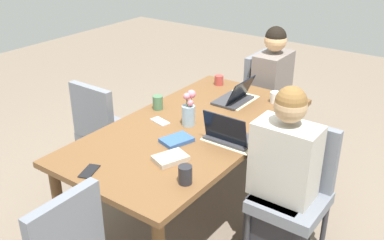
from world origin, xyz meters
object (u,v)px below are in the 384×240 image
Objects in this scene: coffee_mug_centre_right at (185,175)px; book_blue_cover at (177,140)px; flower_vase at (189,110)px; laptop_near_left_near at (229,135)px; chair_head_right_left_mid at (266,96)px; laptop_head_right_left_mid at (235,97)px; person_head_right_left_mid at (271,97)px; chair_far_left_far at (105,128)px; phone_silver at (160,121)px; coffee_mug_near_left at (158,103)px; coffee_mug_centre_left at (275,97)px; person_near_left_near at (282,184)px; phone_black at (89,171)px; coffee_mug_near_right at (219,80)px; chair_near_left_near at (296,185)px; book_red_cover at (170,158)px.

coffee_mug_centre_right reaches higher than book_blue_cover.
laptop_near_left_near is (-0.04, -0.37, -0.07)m from flower_vase.
laptop_head_right_left_mid reaches higher than chair_head_right_left_mid.
person_head_right_left_mid is 3.73× the size of laptop_head_right_left_mid.
flower_vase is 1.30× the size of book_blue_cover.
chair_far_left_far is 0.64m from phone_silver.
laptop_head_right_left_mid is at bearing 27.55° from laptop_near_left_near.
laptop_head_right_left_mid is (0.64, -0.85, 0.27)m from chair_far_left_far.
coffee_mug_near_left is (0.08, 0.36, -0.06)m from flower_vase.
coffee_mug_near_left reaches higher than coffee_mug_centre_left.
laptop_head_right_left_mid is (0.58, 0.71, 0.24)m from person_near_left_near.
flower_vase is 1.73× the size of phone_silver.
book_blue_cover is at bearing 43.27° from coffee_mug_centre_right.
phone_black is at bearing 178.46° from chair_head_right_left_mid.
coffee_mug_centre_right is 0.54× the size of book_blue_cover.
coffee_mug_near_right is 0.43× the size of book_blue_cover.
person_head_right_left_mid is (1.21, 0.79, 0.03)m from chair_near_left_near.
coffee_mug_centre_left is 1.02m from book_blue_cover.
chair_far_left_far is 4.50× the size of book_red_cover.
chair_near_left_near is 1.31m from phone_black.
chair_near_left_near is 10.27× the size of coffee_mug_centre_left.
coffee_mug_near_left is 1.23× the size of coffee_mug_centre_left.
chair_near_left_near is 1.00× the size of chair_far_left_far.
chair_head_right_left_mid is at bearing 21.89° from book_blue_cover.
flower_vase is 2.41× the size of coffee_mug_centre_right.
person_near_left_near is 5.97× the size of book_red_cover.
coffee_mug_near_left is 0.94m from coffee_mug_centre_left.
coffee_mug_centre_right is 0.49m from book_blue_cover.
laptop_near_left_near is 0.46m from book_red_cover.
laptop_head_right_left_mid is (-0.71, -0.02, 0.24)m from person_head_right_left_mid.
chair_near_left_near is 0.75× the size of person_near_left_near.
chair_near_left_near is at bearing -85.24° from chair_far_left_far.
person_near_left_near reaches higher than laptop_near_left_near.
book_blue_cover is (-1.52, -0.06, 0.21)m from person_head_right_left_mid.
person_near_left_near reaches higher than laptop_head_right_left_mid.
phone_black is at bearing 150.11° from laptop_near_left_near.
coffee_mug_near_right is at bearing 17.98° from flower_vase.
person_near_left_near is 0.72m from coffee_mug_centre_right.
coffee_mug_near_left is 1.05m from coffee_mug_centre_right.
book_red_cover is (-0.52, 0.62, 0.24)m from chair_near_left_near.
flower_vase is 0.56m from laptop_head_right_left_mid.
flower_vase reaches higher than chair_head_right_left_mid.
chair_head_right_left_mid is 0.75× the size of person_head_right_left_mid.
flower_vase reaches higher than chair_near_left_near.
coffee_mug_near_right is (0.76, 1.08, 0.27)m from chair_near_left_near.
coffee_mug_near_left reaches higher than phone_silver.
coffee_mug_near_left is at bearing 79.93° from laptop_near_left_near.
book_red_cover is 0.56m from phone_silver.
coffee_mug_near_right is at bearing 82.86° from coffee_mug_centre_left.
chair_head_right_left_mid reaches higher than coffee_mug_near_right.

